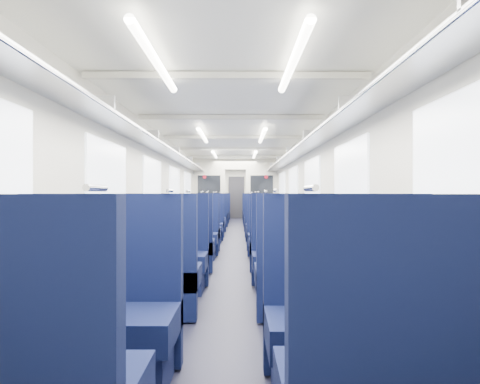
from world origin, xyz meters
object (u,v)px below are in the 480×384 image
(seat_10, at_px, (188,238))
(seat_14, at_px, (200,227))
(seat_16, at_px, (204,224))
(seat_5, at_px, (313,279))
(seat_12, at_px, (194,233))
(seat_2, at_px, (93,321))
(seat_15, at_px, (268,227))
(seat_4, at_px, (142,278))
(seat_21, at_px, (259,216))
(seat_25, at_px, (256,213))
(seat_3, at_px, (354,325))
(seat_27, at_px, (255,212))
(seat_6, at_px, (163,260))
(bulkhead, at_px, (235,192))
(seat_13, at_px, (273,232))
(end_door, at_px, (236,198))
(seat_24, at_px, (216,213))
(seat_20, at_px, (212,216))
(seat_19, at_px, (262,220))
(seat_17, at_px, (265,224))
(seat_18, at_px, (208,221))
(seat_23, at_px, (257,215))
(seat_8, at_px, (177,247))
(seat_9, at_px, (285,247))
(seat_26, at_px, (218,212))
(seat_11, at_px, (278,238))
(seat_7, at_px, (296,259))
(seat_22, at_px, (214,215))

(seat_10, height_order, seat_14, same)
(seat_10, xyz_separation_m, seat_16, (0.00, 3.36, 0.00))
(seat_5, distance_m, seat_12, 4.71)
(seat_14, bearing_deg, seat_16, 90.00)
(seat_2, xyz_separation_m, seat_15, (1.66, 6.86, 0.00))
(seat_4, relative_size, seat_21, 1.00)
(seat_25, bearing_deg, seat_3, -90.00)
(seat_27, bearing_deg, seat_6, -97.58)
(bulkhead, height_order, seat_21, bulkhead)
(seat_13, height_order, seat_25, same)
(seat_13, bearing_deg, seat_5, -90.00)
(end_door, distance_m, seat_2, 16.11)
(seat_12, relative_size, seat_24, 1.00)
(seat_12, distance_m, seat_25, 8.01)
(seat_16, height_order, seat_20, same)
(seat_19, bearing_deg, seat_6, -103.38)
(seat_17, relative_size, seat_18, 1.00)
(seat_6, relative_size, seat_16, 1.00)
(bulkhead, relative_size, seat_23, 2.27)
(seat_4, height_order, seat_8, same)
(seat_9, xyz_separation_m, seat_27, (0.00, 11.30, 0.00))
(seat_2, height_order, seat_21, same)
(seat_2, relative_size, seat_5, 1.00)
(seat_21, relative_size, seat_27, 1.00)
(seat_26, bearing_deg, seat_25, -38.72)
(seat_6, relative_size, seat_21, 1.00)
(seat_4, distance_m, seat_11, 3.75)
(seat_9, bearing_deg, seat_24, 99.35)
(seat_3, bearing_deg, seat_15, 90.00)
(seat_8, distance_m, seat_9, 1.66)
(seat_17, xyz_separation_m, seat_18, (-1.66, 1.16, 0.00))
(seat_7, distance_m, seat_25, 11.15)
(seat_11, height_order, seat_13, same)
(seat_22, xyz_separation_m, seat_24, (0.00, 1.02, 0.00))
(seat_11, distance_m, seat_27, 10.16)
(seat_20, height_order, seat_25, same)
(seat_14, xyz_separation_m, seat_27, (1.66, 7.75, 0.00))
(bulkhead, relative_size, seat_14, 2.27)
(seat_4, xyz_separation_m, seat_9, (1.66, 2.22, 0.00))
(bulkhead, height_order, seat_5, bulkhead)
(seat_13, relative_size, seat_15, 1.00)
(seat_9, distance_m, seat_26, 11.45)
(seat_22, bearing_deg, seat_15, -73.70)
(seat_16, xyz_separation_m, seat_27, (1.66, 6.71, 0.00))
(seat_2, xyz_separation_m, seat_25, (1.66, 13.48, 0.00))
(seat_4, bearing_deg, seat_25, 82.27)
(seat_19, bearing_deg, seat_3, -90.00)
(seat_19, bearing_deg, seat_2, -100.12)
(seat_10, xyz_separation_m, seat_19, (1.66, 4.58, 0.00))
(seat_9, distance_m, seat_17, 4.59)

